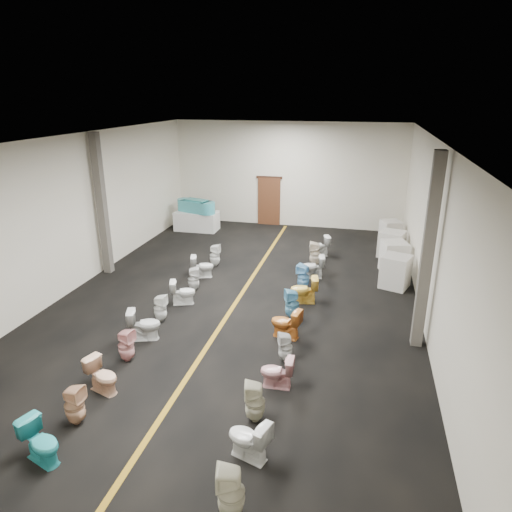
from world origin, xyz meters
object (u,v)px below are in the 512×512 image
object	(u,v)px
appliance_crate_b	(394,257)
toilet_left_6	(183,292)
toilet_left_5	(160,308)
toilet_right_9	(313,267)
toilet_left_9	(215,255)
toilet_right_5	(286,323)
appliance_crate_d	(390,233)
toilet_right_3	(277,372)
toilet_right_11	(319,246)
toilet_right_10	(315,254)
display_table	(197,221)
toilet_left_0	(41,442)
toilet_right_1	(248,439)
bathtub	(196,206)
toilet_left_4	(144,324)
toilet_right_8	(303,277)
appliance_crate_c	(392,244)
toilet_right_4	(285,347)
toilet_left_1	(75,405)
toilet_left_3	(126,345)
toilet_left_2	(103,376)
toilet_right_7	(304,290)
toilet_right_0	(231,492)
toilet_right_6	(292,304)
toilet_right_2	(255,402)
appliance_crate_a	(395,272)
toilet_left_7	(194,279)
toilet_left_8	(202,266)

from	to	relation	value
appliance_crate_b	toilet_left_6	bearing A→B (deg)	-146.28
toilet_left_5	toilet_right_9	xyz separation A→B (m)	(3.47, 3.87, 0.01)
toilet_left_9	toilet_right_5	bearing A→B (deg)	-143.85
appliance_crate_d	toilet_right_3	distance (m)	10.35
toilet_right_11	toilet_right_10	bearing A→B (deg)	-22.87
display_table	toilet_left_0	xyz separation A→B (m)	(2.24, -13.02, -0.04)
toilet_left_6	toilet_right_1	xyz separation A→B (m)	(3.21, -5.16, 0.02)
bathtub	toilet_left_4	size ratio (longest dim) A/B	2.32
appliance_crate_b	toilet_left_6	xyz separation A→B (m)	(-5.82, -3.88, -0.17)
toilet_left_9	toilet_right_8	world-z (taller)	toilet_right_8
appliance_crate_c	toilet_right_1	bearing A→B (deg)	-103.75
toilet_right_1	toilet_right_4	xyz separation A→B (m)	(0.08, 2.95, -0.03)
toilet_left_1	toilet_left_3	bearing A→B (deg)	4.73
toilet_left_2	toilet_right_7	size ratio (longest dim) A/B	0.91
display_table	toilet_right_11	distance (m)	5.89
toilet_left_4	toilet_right_9	xyz separation A→B (m)	(3.45, 4.81, -0.01)
toilet_left_9	toilet_left_2	bearing A→B (deg)	179.55
toilet_left_2	toilet_right_10	size ratio (longest dim) A/B	0.84
toilet_right_0	toilet_right_10	distance (m)	10.17
toilet_right_7	toilet_right_10	world-z (taller)	toilet_right_10
display_table	toilet_right_5	size ratio (longest dim) A/B	2.39
toilet_right_0	toilet_right_4	size ratio (longest dim) A/B	1.24
toilet_right_8	toilet_left_1	bearing A→B (deg)	-7.55
appliance_crate_b	toilet_left_1	xyz separation A→B (m)	(-5.80, -8.96, -0.14)
toilet_left_1	toilet_right_6	size ratio (longest dim) A/B	0.95
toilet_left_0	toilet_right_1	xyz separation A→B (m)	(3.19, 0.83, 0.00)
toilet_right_2	toilet_right_3	world-z (taller)	toilet_right_2
toilet_left_9	toilet_right_11	distance (m)	3.84
appliance_crate_a	toilet_right_2	size ratio (longest dim) A/B	1.25
toilet_left_3	toilet_right_1	world-z (taller)	toilet_left_3
toilet_left_1	toilet_left_7	distance (m)	6.01
toilet_right_7	display_table	bearing A→B (deg)	-149.00
toilet_right_0	toilet_left_9	bearing A→B (deg)	-173.84
toilet_left_9	toilet_right_2	world-z (taller)	toilet_right_2
toilet_right_7	toilet_right_10	size ratio (longest dim) A/B	0.92
toilet_right_9	toilet_left_8	bearing A→B (deg)	-88.45
toilet_left_7	toilet_right_1	distance (m)	6.91
toilet_left_1	toilet_left_3	size ratio (longest dim) A/B	1.01
appliance_crate_d	toilet_right_8	size ratio (longest dim) A/B	1.22
toilet_right_6	toilet_right_8	world-z (taller)	toilet_right_6
toilet_left_1	toilet_right_8	world-z (taller)	toilet_right_8
appliance_crate_d	toilet_left_4	distance (m)	10.71
toilet_right_4	display_table	bearing A→B (deg)	-170.58
appliance_crate_b	toilet_right_4	world-z (taller)	appliance_crate_b
toilet_left_4	toilet_right_10	bearing A→B (deg)	-49.37
display_table	toilet_right_4	bearing A→B (deg)	-59.21
appliance_crate_b	toilet_right_0	world-z (taller)	appliance_crate_b
toilet_left_7	toilet_left_8	bearing A→B (deg)	-15.06
display_table	appliance_crate_b	xyz separation A→B (m)	(8.03, -3.15, 0.12)
toilet_left_0	toilet_right_7	distance (m)	7.58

